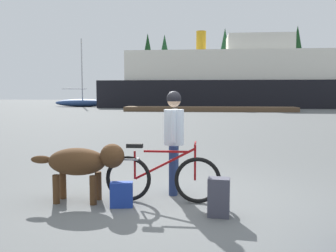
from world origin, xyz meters
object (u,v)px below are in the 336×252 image
at_px(bicycle, 162,177).
at_px(handbag_pannier, 122,195).
at_px(dog, 83,162).
at_px(sailboat_moored, 83,102).
at_px(backpack, 219,197).
at_px(ferry_boat, 233,81).
at_px(person_cyclist, 174,133).

height_order(bicycle, handbag_pannier, bicycle).
height_order(bicycle, dog, bicycle).
bearing_deg(bicycle, handbag_pannier, -152.70).
xyz_separation_m(bicycle, sailboat_moored, (-13.72, 36.84, 0.13)).
bearing_deg(backpack, sailboat_moored, 111.24).
relative_size(bicycle, sailboat_moored, 0.22).
relative_size(dog, ferry_boat, 0.05).
bearing_deg(person_cyclist, ferry_boat, 84.35).
bearing_deg(sailboat_moored, person_cyclist, -69.13).
distance_m(dog, handbag_pannier, 0.77).
relative_size(person_cyclist, sailboat_moored, 0.21).
relative_size(backpack, handbag_pannier, 1.45).
bearing_deg(dog, bicycle, 4.57).
height_order(handbag_pannier, sailboat_moored, sailboat_moored).
bearing_deg(dog, handbag_pannier, -16.92).
height_order(bicycle, backpack, bicycle).
bearing_deg(backpack, bicycle, 145.64).
xyz_separation_m(dog, handbag_pannier, (0.62, -0.19, -0.42)).
distance_m(person_cyclist, dog, 1.48).
distance_m(handbag_pannier, ferry_boat, 37.73).
xyz_separation_m(dog, backpack, (1.98, -0.47, -0.34)).
distance_m(bicycle, backpack, 1.00).
distance_m(bicycle, sailboat_moored, 39.31).
distance_m(person_cyclist, sailboat_moored, 38.89).
bearing_deg(handbag_pannier, person_cyclist, 48.83).
height_order(bicycle, sailboat_moored, sailboat_moored).
distance_m(backpack, sailboat_moored, 40.12).
bearing_deg(handbag_pannier, dog, 163.08).
relative_size(dog, handbag_pannier, 4.03).
relative_size(bicycle, person_cyclist, 1.04).
distance_m(bicycle, ferry_boat, 37.38).
bearing_deg(sailboat_moored, handbag_pannier, -70.46).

